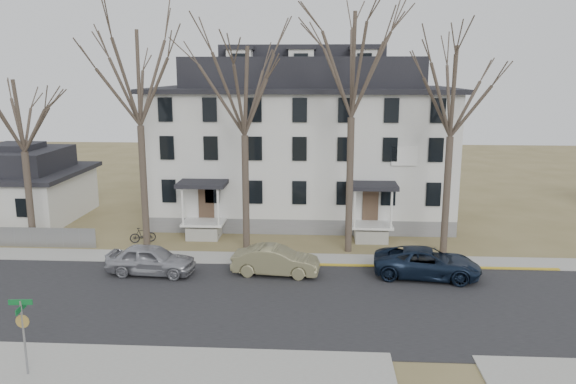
# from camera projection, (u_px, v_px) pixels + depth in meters

# --- Properties ---
(ground) EXTENTS (120.00, 120.00, 0.00)m
(ground) POSITION_uv_depth(u_px,v_px,m) (335.00, 324.00, 23.41)
(ground) COLOR olive
(ground) RESTS_ON ground
(main_road) EXTENTS (120.00, 10.00, 0.04)m
(main_road) POSITION_uv_depth(u_px,v_px,m) (334.00, 304.00, 25.36)
(main_road) COLOR #27272A
(main_road) RESTS_ON ground
(far_sidewalk) EXTENTS (120.00, 2.00, 0.08)m
(far_sidewalk) POSITION_uv_depth(u_px,v_px,m) (332.00, 261.00, 31.21)
(far_sidewalk) COLOR #A09F97
(far_sidewalk) RESTS_ON ground
(near_sidewalk_left) EXTENTS (20.00, 5.00, 0.08)m
(near_sidewalk_left) POSITION_uv_depth(u_px,v_px,m) (101.00, 382.00, 18.99)
(near_sidewalk_left) COLOR #A09F97
(near_sidewalk_left) RESTS_ON ground
(yellow_curb) EXTENTS (14.00, 0.25, 0.06)m
(yellow_curb) POSITION_uv_depth(u_px,v_px,m) (425.00, 268.00, 30.05)
(yellow_curb) COLOR gold
(yellow_curb) RESTS_ON ground
(boarding_house) EXTENTS (20.80, 12.36, 12.05)m
(boarding_house) POSITION_uv_depth(u_px,v_px,m) (302.00, 142.00, 39.92)
(boarding_house) COLOR slate
(boarding_house) RESTS_ON ground
(small_house) EXTENTS (8.70, 8.70, 5.00)m
(small_house) POSITION_uv_depth(u_px,v_px,m) (20.00, 188.00, 39.83)
(small_house) COLOR silver
(small_house) RESTS_ON ground
(tree_far_left) EXTENTS (8.40, 8.40, 13.72)m
(tree_far_left) POSITION_uv_depth(u_px,v_px,m) (138.00, 71.00, 31.44)
(tree_far_left) COLOR #473B31
(tree_far_left) RESTS_ON ground
(tree_mid_left) EXTENTS (7.80, 7.80, 12.74)m
(tree_mid_left) POSITION_uv_depth(u_px,v_px,m) (244.00, 85.00, 31.25)
(tree_mid_left) COLOR #473B31
(tree_mid_left) RESTS_ON ground
(tree_center) EXTENTS (9.00, 9.00, 14.70)m
(tree_center) POSITION_uv_depth(u_px,v_px,m) (353.00, 57.00, 30.59)
(tree_center) COLOR #473B31
(tree_center) RESTS_ON ground
(tree_mid_right) EXTENTS (7.80, 7.80, 12.74)m
(tree_mid_right) POSITION_uv_depth(u_px,v_px,m) (453.00, 85.00, 30.58)
(tree_mid_right) COLOR #473B31
(tree_mid_right) RESTS_ON ground
(tree_bungalow) EXTENTS (6.60, 6.60, 10.78)m
(tree_bungalow) POSITION_uv_depth(u_px,v_px,m) (21.00, 110.00, 32.31)
(tree_bungalow) COLOR #473B31
(tree_bungalow) RESTS_ON ground
(car_silver) EXTENTS (4.68, 2.16, 1.55)m
(car_silver) POSITION_uv_depth(u_px,v_px,m) (151.00, 260.00, 28.96)
(car_silver) COLOR #9D9EA5
(car_silver) RESTS_ON ground
(car_tan) EXTENTS (4.58, 1.95, 1.47)m
(car_tan) POSITION_uv_depth(u_px,v_px,m) (276.00, 261.00, 28.91)
(car_tan) COLOR #7B7552
(car_tan) RESTS_ON ground
(car_navy) EXTENTS (5.64, 3.16, 1.49)m
(car_navy) POSITION_uv_depth(u_px,v_px,m) (427.00, 264.00, 28.55)
(car_navy) COLOR black
(car_navy) RESTS_ON ground
(bicycle_left) EXTENTS (1.68, 0.95, 0.84)m
(bicycle_left) POSITION_uv_depth(u_px,v_px,m) (208.00, 232.00, 35.32)
(bicycle_left) COLOR black
(bicycle_left) RESTS_ON ground
(bicycle_right) EXTENTS (1.62, 0.96, 0.94)m
(bicycle_right) POSITION_uv_depth(u_px,v_px,m) (143.00, 236.00, 34.38)
(bicycle_right) COLOR black
(bicycle_right) RESTS_ON ground
(street_sign) EXTENTS (0.80, 0.80, 2.82)m
(street_sign) POSITION_uv_depth(u_px,v_px,m) (23.00, 326.00, 19.03)
(street_sign) COLOR gray
(street_sign) RESTS_ON ground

